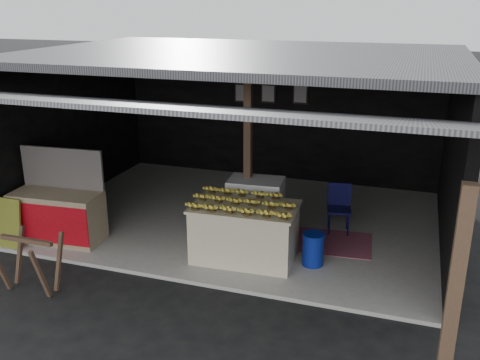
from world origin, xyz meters
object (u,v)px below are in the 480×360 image
(white_crate, at_px, (256,208))
(banana_table, at_px, (245,232))
(neighbor_stall, at_px, (58,214))
(sawhorse, at_px, (29,258))
(plastic_chair, at_px, (339,204))
(water_barrel, at_px, (313,250))

(white_crate, bearing_deg, banana_table, -88.27)
(neighbor_stall, bearing_deg, sawhorse, -71.84)
(banana_table, bearing_deg, plastic_chair, 48.83)
(sawhorse, relative_size, plastic_chair, 0.97)
(white_crate, height_order, neighbor_stall, neighbor_stall)
(banana_table, bearing_deg, white_crate, 93.70)
(white_crate, xyz_separation_m, sawhorse, (-2.42, -2.64, -0.05))
(sawhorse, bearing_deg, neighbor_stall, 112.12)
(banana_table, relative_size, water_barrel, 3.44)
(white_crate, relative_size, neighbor_stall, 0.66)
(water_barrel, height_order, plastic_chair, plastic_chair)
(plastic_chair, bearing_deg, sawhorse, -149.48)
(sawhorse, bearing_deg, white_crate, 47.22)
(neighbor_stall, bearing_deg, white_crate, 17.40)
(banana_table, height_order, plastic_chair, banana_table)
(sawhorse, bearing_deg, banana_table, 34.75)
(banana_table, xyz_separation_m, white_crate, (-0.10, 0.88, 0.06))
(white_crate, relative_size, sawhorse, 1.22)
(banana_table, xyz_separation_m, sawhorse, (-2.52, -1.77, 0.01))
(white_crate, relative_size, plastic_chair, 1.18)
(sawhorse, distance_m, water_barrel, 4.03)
(neighbor_stall, distance_m, water_barrel, 4.17)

